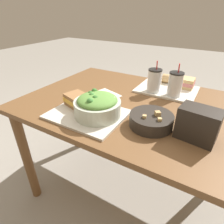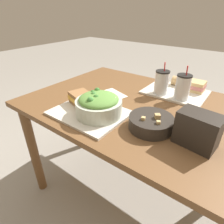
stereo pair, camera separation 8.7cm
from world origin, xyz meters
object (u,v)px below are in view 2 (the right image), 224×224
Objects in this scene: baguette_far at (179,81)px; napkin_folded at (112,94)px; salad_bowl at (99,104)px; sandwich_near at (81,98)px; drink_cup_red at (182,88)px; chip_bag at (198,130)px; drink_cup_dark at (161,83)px; soup_bowl at (151,122)px; sandwich_far at (195,86)px; baguette_near at (106,100)px.

baguette_far is 0.47× the size of napkin_folded.
salad_bowl reaches higher than sandwich_near.
chip_bag is at bearing -63.16° from drink_cup_red.
drink_cup_dark reaches higher than salad_bowl.
soup_bowl reaches higher than sandwich_far.
drink_cup_red reaches higher than salad_bowl.
sandwich_near is at bearing -127.04° from drink_cup_dark.
baguette_far is 0.47× the size of drink_cup_red.
drink_cup_dark is (0.17, 0.33, 0.04)m from baguette_near.
sandwich_near is 0.69m from baguette_far.
soup_bowl is 0.37m from drink_cup_red.
salad_bowl is 1.95× the size of sandwich_far.
salad_bowl reaches higher than baguette_far.
drink_cup_dark is (-0.12, 0.37, 0.05)m from soup_bowl.
drink_cup_dark is at bearing 164.38° from baguette_far.
salad_bowl is at bearing -178.51° from baguette_near.
drink_cup_red is at bearing -160.33° from baguette_far.
baguette_far is 0.47× the size of drink_cup_dark.
sandwich_near is 0.73m from sandwich_far.
napkin_folded is at bearing -154.80° from drink_cup_red.
salad_bowl is 0.17m from sandwich_near.
baguette_far is at bearing 97.38° from soup_bowl.
baguette_far is at bearing -40.32° from baguette_near.
drink_cup_red reaches higher than sandwich_far.
baguette_near is at bearing -132.28° from drink_cup_red.
sandwich_far is at bearing 64.06° from salad_bowl.
sandwich_far is 0.60× the size of drink_cup_dark.
soup_bowl is 1.02× the size of drink_cup_red.
drink_cup_dark reaches higher than napkin_folded.
chip_bag reaches higher than baguette_near.
baguette_near reaches higher than napkin_folded.
sandwich_near is at bearing -176.47° from soup_bowl.
chip_bag is (0.31, -0.37, -0.01)m from drink_cup_dark.
baguette_near is at bearing -64.94° from napkin_folded.
napkin_folded is at bearing 139.74° from baguette_far.
napkin_folded is (-0.24, -0.17, -0.08)m from drink_cup_dark.
baguette_near is 0.37m from drink_cup_dark.
drink_cup_dark is at bearing 70.09° from sandwich_near.
salad_bowl is 0.67m from sandwich_far.
soup_bowl is (0.26, 0.06, -0.04)m from salad_bowl.
sandwich_near is 1.19× the size of sandwich_far.
salad_bowl reaches higher than soup_bowl.
sandwich_near reaches higher than baguette_near.
sandwich_far is at bearing 41.10° from napkin_folded.
soup_bowl reaches higher than baguette_far.
baguette_far is 0.21m from drink_cup_dark.
sandwich_near is (-0.16, 0.03, -0.02)m from salad_bowl.
salad_bowl is at bearing 5.40° from sandwich_near.
drink_cup_dark is 0.31m from napkin_folded.
baguette_near is (-0.03, 0.10, -0.02)m from salad_bowl.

